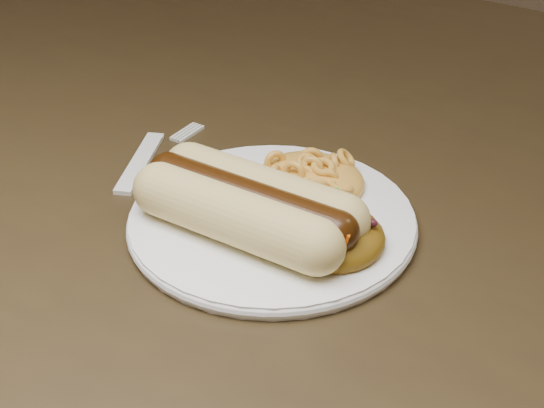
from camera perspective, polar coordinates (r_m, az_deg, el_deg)
The scene contains 7 objects.
table at distance 0.79m, azimuth 3.04°, elevation -2.25°, with size 1.60×0.90×0.75m.
plate at distance 0.63m, azimuth 0.00°, elevation -1.19°, with size 0.22×0.22×0.01m, color white.
hotdog at distance 0.60m, azimuth -1.62°, elevation 0.03°, with size 0.15×0.07×0.04m.
mac_and_cheese at distance 0.66m, azimuth 2.68°, elevation 2.62°, with size 0.09×0.08×0.03m, color orange.
sour_cream at distance 0.67m, azimuth -4.52°, elevation 2.80°, with size 0.04×0.04×0.03m, color silver.
taco_salad at distance 0.59m, azimuth 3.88°, elevation -1.54°, with size 0.08×0.08×0.04m.
fork at distance 0.72m, azimuth -9.03°, elevation 2.83°, with size 0.02×0.12×0.00m, color silver.
Camera 1 is at (0.32, -0.56, 1.11)m, focal length 55.00 mm.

